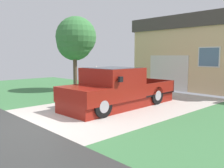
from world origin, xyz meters
TOP-DOWN VIEW (x-y plane):
  - pickup_truck at (-0.06, 3.55)m, footprint 2.27×5.46m
  - person_with_hat at (-1.61, 3.88)m, footprint 0.54×0.54m
  - handbag at (-1.40, 3.67)m, footprint 0.34×0.18m
  - house_with_garage at (-0.19, 12.54)m, footprint 8.62×5.95m
  - front_yard_tree at (-5.19, 5.24)m, footprint 2.45×2.45m

SIDE VIEW (x-z plane):
  - handbag at x=-1.40m, z-range -0.08..0.35m
  - pickup_truck at x=-0.06m, z-range -0.10..1.58m
  - person_with_hat at x=-1.61m, z-range 0.13..1.81m
  - house_with_garage at x=-0.19m, z-range 0.02..4.62m
  - front_yard_tree at x=-5.19m, z-range 0.88..5.39m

